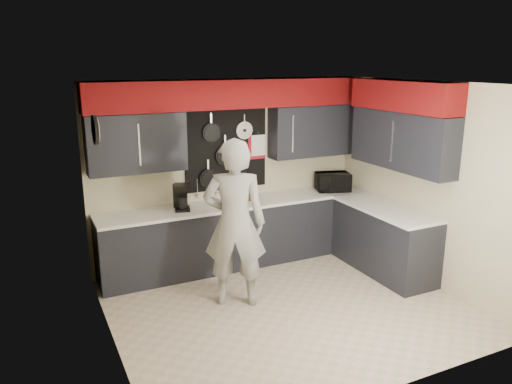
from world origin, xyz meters
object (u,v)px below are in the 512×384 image
knife_block (246,192)px  utensil_crock (239,195)px  person (235,223)px  coffee_maker (181,196)px  microwave (333,182)px

knife_block → utensil_crock: 0.10m
utensil_crock → person: bearing=-116.3°
coffee_maker → utensil_crock: bearing=20.7°
utensil_crock → knife_block: bearing=-19.1°
microwave → utensil_crock: microwave is taller
knife_block → person: bearing=-119.0°
utensil_crock → person: 1.26m
microwave → utensil_crock: bearing=-167.1°
knife_block → person: (-0.65, -1.10, -0.04)m
knife_block → person: 1.27m
microwave → utensil_crock: 1.50m
knife_block → person: person is taller
utensil_crock → coffee_maker: (-0.86, -0.07, 0.10)m
utensil_crock → person: person is taller
knife_block → microwave: bearing=-1.6°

